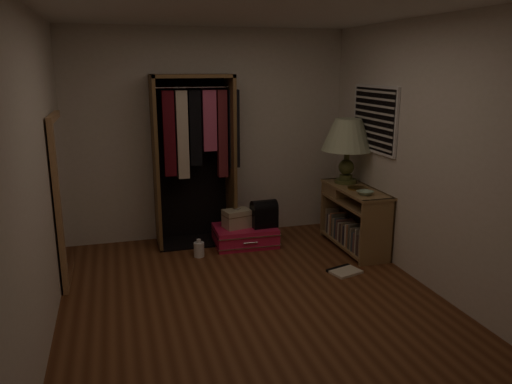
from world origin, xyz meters
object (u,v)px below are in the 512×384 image
console_bookshelf (353,216)px  black_bag (264,213)px  floor_mirror (62,200)px  pink_suitcase (245,235)px  white_jug (199,249)px  open_wardrobe (196,146)px  train_case (237,218)px  table_lamp (348,136)px

console_bookshelf → black_bag: bearing=159.4°
console_bookshelf → floor_mirror: (-3.24, -0.04, 0.45)m
floor_mirror → pink_suitcase: (2.02, 0.48, -0.73)m
pink_suitcase → white_jug: size_ratio=3.70×
console_bookshelf → open_wardrobe: bearing=157.5°
console_bookshelf → train_case: 1.40m
pink_suitcase → table_lamp: bearing=-7.9°
train_case → white_jug: 0.63m
train_case → console_bookshelf: bearing=-31.8°
table_lamp → pink_suitcase: bearing=170.6°
floor_mirror → black_bag: 2.32m
floor_mirror → train_case: (1.92, 0.49, -0.50)m
console_bookshelf → white_jug: (-1.84, 0.20, -0.31)m
floor_mirror → pink_suitcase: bearing=13.5°
pink_suitcase → white_jug: bearing=-157.0°
floor_mirror → table_lamp: bearing=4.9°
console_bookshelf → train_case: size_ratio=3.04×
console_bookshelf → black_bag: 1.07m
black_bag → table_lamp: 1.37m
open_wardrobe → pink_suitcase: bearing=-28.8°
console_bookshelf → floor_mirror: bearing=-179.2°
open_wardrobe → floor_mirror: (-1.49, -0.77, -0.36)m
table_lamp → open_wardrobe: bearing=164.3°
black_bag → train_case: bearing=165.0°
floor_mirror → train_case: 2.04m
floor_mirror → white_jug: floor_mirror is taller
console_bookshelf → white_jug: bearing=173.9°
console_bookshelf → white_jug: size_ratio=5.32×
console_bookshelf → black_bag: console_bookshelf is taller
black_bag → table_lamp: size_ratio=0.43×
pink_suitcase → black_bag: 0.37m
train_case → black_bag: 0.33m
open_wardrobe → table_lamp: bearing=-15.7°
console_bookshelf → pink_suitcase: bearing=160.3°
train_case → table_lamp: table_lamp is taller
open_wardrobe → train_case: 1.00m
floor_mirror → pink_suitcase: floor_mirror is taller
open_wardrobe → floor_mirror: open_wardrobe is taller
black_bag → open_wardrobe: bearing=151.5°
pink_suitcase → black_bag: size_ratio=2.34×
table_lamp → white_jug: table_lamp is taller
console_bookshelf → black_bag: size_ratio=3.36×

